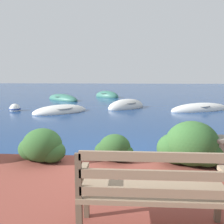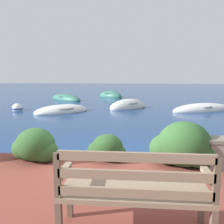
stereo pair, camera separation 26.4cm
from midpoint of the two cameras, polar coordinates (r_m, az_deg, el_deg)
The scene contains 11 objects.
ground_plane at distance 5.13m, azimuth 0.31°, elevation -12.37°, with size 80.00×80.00×0.00m.
park_bench at distance 2.63m, azimuth 8.15°, elevation -17.23°, with size 1.54×0.48×0.93m.
hedge_clump_left at distance 4.92m, azimuth -15.72°, elevation -7.61°, with size 0.92×0.66×0.63m.
hedge_clump_centre at distance 4.75m, azimuth 0.41°, elevation -8.50°, with size 0.75×0.54×0.51m.
hedge_clump_right at distance 4.68m, azimuth 17.51°, elevation -7.58°, with size 1.18×0.85×0.80m.
rowboat_nearest at distance 12.20m, azimuth -10.83°, elevation 0.24°, with size 2.87×2.77×0.63m.
rowboat_mid at distance 13.17m, azimuth 20.49°, elevation 0.46°, with size 3.41×2.15×0.68m.
rowboat_far at distance 13.34m, azimuth 4.27°, elevation 1.18°, with size 2.41×2.37×0.86m.
rowboat_outer at distance 17.73m, azimuth -10.05°, elevation 2.94°, with size 3.00×2.82×0.73m.
rowboat_distant at distance 19.47m, azimuth 0.03°, elevation 3.64°, with size 2.34×2.17×0.85m.
mooring_buoy at distance 13.37m, azimuth -20.29°, elevation 0.74°, with size 0.57×0.57×0.52m.
Camera 2 is at (0.53, -4.75, 1.86)m, focal length 40.00 mm.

